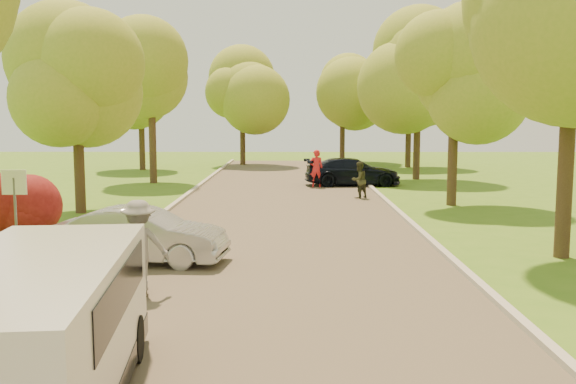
{
  "coord_description": "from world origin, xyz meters",
  "views": [
    {
      "loc": [
        0.34,
        -10.07,
        3.36
      ],
      "look_at": [
        0.25,
        7.25,
        1.3
      ],
      "focal_mm": 40.0,
      "sensor_mm": 36.0,
      "label": 1
    }
  ],
  "objects_px": {
    "minivan": "(35,335)",
    "skateboarder": "(139,245)",
    "dark_sedan": "(352,172)",
    "person_striped": "(316,169)",
    "street_sign": "(15,197)",
    "person_olive": "(359,180)",
    "longboard": "(140,291)",
    "silver_sedan": "(141,236)"
  },
  "relations": [
    {
      "from": "street_sign",
      "to": "silver_sedan",
      "type": "distance_m",
      "value": 2.88
    },
    {
      "from": "silver_sedan",
      "to": "person_striped",
      "type": "height_order",
      "value": "person_striped"
    },
    {
      "from": "minivan",
      "to": "person_striped",
      "type": "relative_size",
      "value": 2.79
    },
    {
      "from": "longboard",
      "to": "dark_sedan",
      "type": "bearing_deg",
      "value": -121.26
    },
    {
      "from": "dark_sedan",
      "to": "person_striped",
      "type": "height_order",
      "value": "person_striped"
    },
    {
      "from": "skateboarder",
      "to": "person_striped",
      "type": "relative_size",
      "value": 0.96
    },
    {
      "from": "dark_sedan",
      "to": "person_striped",
      "type": "distance_m",
      "value": 1.99
    },
    {
      "from": "minivan",
      "to": "longboard",
      "type": "distance_m",
      "value": 4.94
    },
    {
      "from": "dark_sedan",
      "to": "skateboarder",
      "type": "height_order",
      "value": "skateboarder"
    },
    {
      "from": "skateboarder",
      "to": "person_striped",
      "type": "xyz_separation_m",
      "value": [
        4.01,
        18.34,
        -0.07
      ]
    },
    {
      "from": "silver_sedan",
      "to": "dark_sedan",
      "type": "xyz_separation_m",
      "value": [
        6.4,
        16.49,
        0.03
      ]
    },
    {
      "from": "person_striped",
      "to": "skateboarder",
      "type": "bearing_deg",
      "value": 75.97
    },
    {
      "from": "longboard",
      "to": "silver_sedan",
      "type": "bearing_deg",
      "value": -91.99
    },
    {
      "from": "minivan",
      "to": "skateboarder",
      "type": "relative_size",
      "value": 2.92
    },
    {
      "from": "longboard",
      "to": "person_striped",
      "type": "distance_m",
      "value": 18.79
    },
    {
      "from": "dark_sedan",
      "to": "person_striped",
      "type": "bearing_deg",
      "value": 110.84
    },
    {
      "from": "silver_sedan",
      "to": "skateboarder",
      "type": "height_order",
      "value": "skateboarder"
    },
    {
      "from": "longboard",
      "to": "person_striped",
      "type": "height_order",
      "value": "person_striped"
    },
    {
      "from": "minivan",
      "to": "person_striped",
      "type": "distance_m",
      "value": 23.54
    },
    {
      "from": "silver_sedan",
      "to": "person_striped",
      "type": "xyz_separation_m",
      "value": [
        4.61,
        15.63,
        0.25
      ]
    },
    {
      "from": "street_sign",
      "to": "minivan",
      "type": "relative_size",
      "value": 0.44
    },
    {
      "from": "silver_sedan",
      "to": "skateboarder",
      "type": "xyz_separation_m",
      "value": [
        0.6,
        -2.7,
        0.32
      ]
    },
    {
      "from": "skateboarder",
      "to": "person_olive",
      "type": "distance_m",
      "value": 15.38
    },
    {
      "from": "street_sign",
      "to": "longboard",
      "type": "distance_m",
      "value": 4.32
    },
    {
      "from": "minivan",
      "to": "street_sign",
      "type": "bearing_deg",
      "value": 108.63
    },
    {
      "from": "minivan",
      "to": "person_striped",
      "type": "bearing_deg",
      "value": 74.29
    },
    {
      "from": "minivan",
      "to": "person_striped",
      "type": "xyz_separation_m",
      "value": [
        4.02,
        23.2,
        -0.05
      ]
    },
    {
      "from": "silver_sedan",
      "to": "dark_sedan",
      "type": "height_order",
      "value": "dark_sedan"
    },
    {
      "from": "skateboarder",
      "to": "street_sign",
      "type": "bearing_deg",
      "value": -50.05
    },
    {
      "from": "silver_sedan",
      "to": "longboard",
      "type": "height_order",
      "value": "silver_sedan"
    },
    {
      "from": "minivan",
      "to": "silver_sedan",
      "type": "height_order",
      "value": "minivan"
    },
    {
      "from": "person_olive",
      "to": "dark_sedan",
      "type": "bearing_deg",
      "value": -128.86
    },
    {
      "from": "minivan",
      "to": "skateboarder",
      "type": "height_order",
      "value": "skateboarder"
    },
    {
      "from": "street_sign",
      "to": "skateboarder",
      "type": "xyz_separation_m",
      "value": [
        3.3,
        -2.36,
        -0.6
      ]
    },
    {
      "from": "minivan",
      "to": "person_olive",
      "type": "xyz_separation_m",
      "value": [
        5.61,
        19.18,
        -0.19
      ]
    },
    {
      "from": "minivan",
      "to": "longboard",
      "type": "bearing_deg",
      "value": 84.06
    },
    {
      "from": "minivan",
      "to": "skateboarder",
      "type": "xyz_separation_m",
      "value": [
        0.0,
        4.86,
        0.02
      ]
    },
    {
      "from": "longboard",
      "to": "skateboarder",
      "type": "height_order",
      "value": "skateboarder"
    },
    {
      "from": "silver_sedan",
      "to": "person_olive",
      "type": "bearing_deg",
      "value": -20.96
    },
    {
      "from": "minivan",
      "to": "skateboarder",
      "type": "distance_m",
      "value": 4.86
    },
    {
      "from": "street_sign",
      "to": "skateboarder",
      "type": "bearing_deg",
      "value": -35.61
    },
    {
      "from": "street_sign",
      "to": "dark_sedan",
      "type": "height_order",
      "value": "street_sign"
    }
  ]
}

